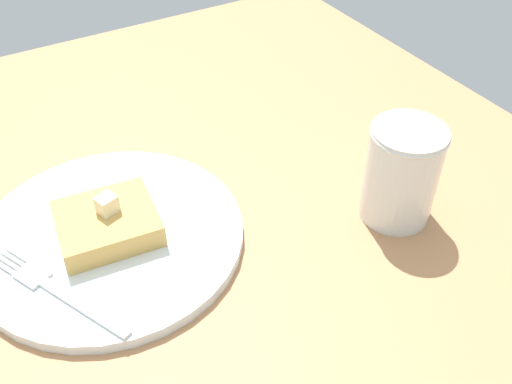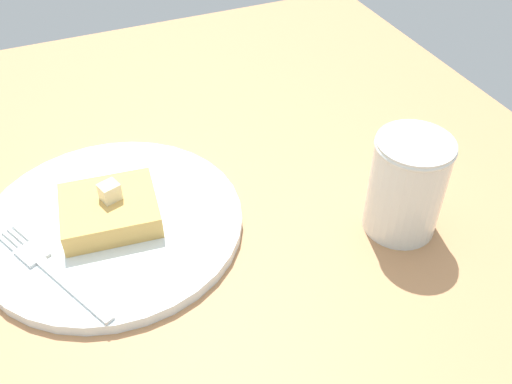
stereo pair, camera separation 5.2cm
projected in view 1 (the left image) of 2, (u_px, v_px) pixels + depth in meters
table_surface at (133, 316)px, 49.81cm from camera, size 104.60×104.60×2.19cm
plate at (111, 236)px, 54.72cm from camera, size 25.52×25.52×1.15cm
toast_slice_center at (108, 223)px, 53.60cm from camera, size 9.90×8.97×2.38cm
butter_pat_primary at (107, 204)px, 52.54cm from camera, size 2.15×2.04×1.75cm
fork at (51, 287)px, 49.16cm from camera, size 8.28×15.02×0.36cm
syrup_jar at (400, 178)px, 55.13cm from camera, size 7.30×7.30×10.20cm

